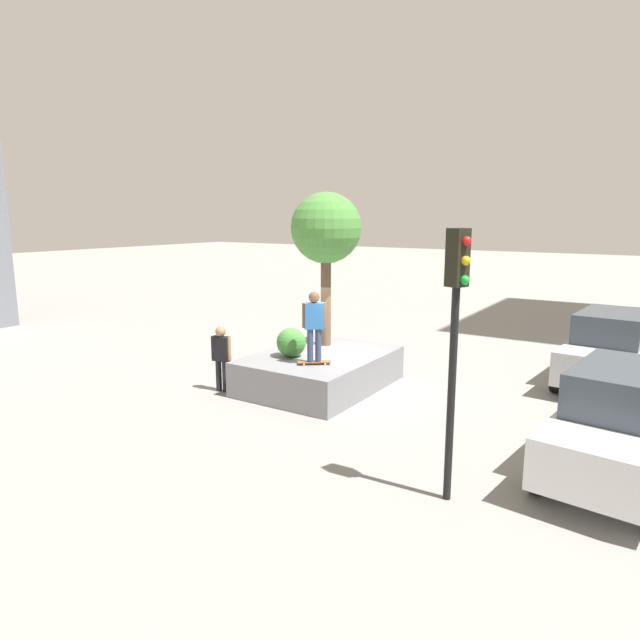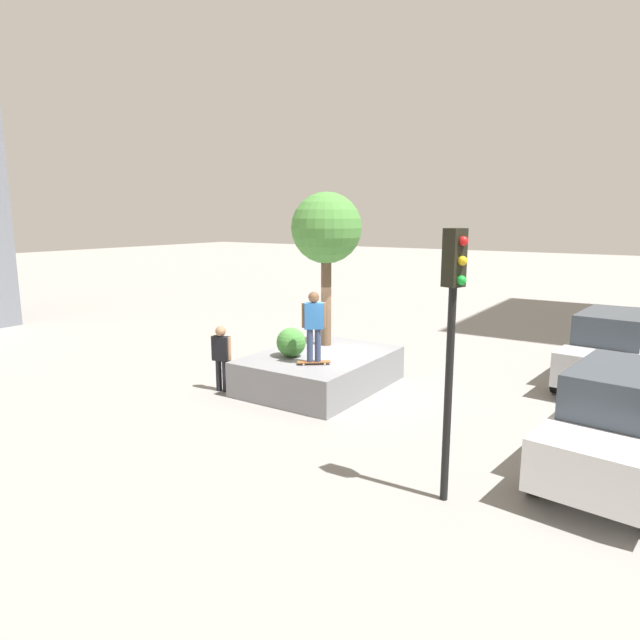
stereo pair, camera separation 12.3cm
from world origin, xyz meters
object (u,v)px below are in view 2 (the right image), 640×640
(planter_ledge, at_px, (320,370))
(sedan_parked, at_px, (611,350))
(traffic_light_corner, at_px, (452,319))
(bystander_watching, at_px, (221,354))
(plaza_tree, at_px, (326,230))
(skateboarder, at_px, (314,322))
(police_car, at_px, (620,425))
(skateboard, at_px, (314,362))

(planter_ledge, relative_size, sedan_parked, 0.91)
(traffic_light_corner, height_order, bystander_watching, traffic_light_corner)
(planter_ledge, height_order, plaza_tree, plaza_tree)
(traffic_light_corner, xyz_separation_m, bystander_watching, (-2.14, -6.74, -1.92))
(plaza_tree, relative_size, skateboarder, 2.45)
(police_car, relative_size, bystander_watching, 2.54)
(police_car, bearing_deg, plaza_tree, -108.71)
(planter_ledge, height_order, bystander_watching, bystander_watching)
(sedan_parked, xyz_separation_m, bystander_watching, (5.84, -8.19, -0.02))
(planter_ledge, relative_size, skateboard, 5.21)
(planter_ledge, bearing_deg, police_car, 77.45)
(plaza_tree, bearing_deg, bystander_watching, -28.79)
(skateboarder, bearing_deg, planter_ledge, -155.08)
(skateboard, height_order, bystander_watching, bystander_watching)
(skateboard, distance_m, traffic_light_corner, 5.64)
(plaza_tree, distance_m, traffic_light_corner, 7.22)
(plaza_tree, bearing_deg, traffic_light_corner, 47.86)
(skateboarder, relative_size, sedan_parked, 0.39)
(traffic_light_corner, bearing_deg, police_car, 136.09)
(bystander_watching, bearing_deg, sedan_parked, 125.49)
(planter_ledge, distance_m, traffic_light_corner, 6.65)
(planter_ledge, distance_m, skateboarder, 1.80)
(planter_ledge, relative_size, police_car, 0.92)
(plaza_tree, relative_size, police_car, 0.97)
(skateboarder, relative_size, bystander_watching, 1.00)
(planter_ledge, bearing_deg, plaza_tree, -155.90)
(skateboarder, relative_size, police_car, 0.39)
(planter_ledge, xyz_separation_m, plaza_tree, (-0.96, -0.43, 3.59))
(skateboard, bearing_deg, traffic_light_corner, 56.77)
(sedan_parked, bearing_deg, skateboard, -49.16)
(plaza_tree, bearing_deg, police_car, 71.29)
(plaza_tree, relative_size, skateboard, 5.47)
(sedan_parked, bearing_deg, police_car, 7.17)
(plaza_tree, xyz_separation_m, sedan_parked, (-3.20, 6.74, -3.04))
(planter_ledge, distance_m, sedan_parked, 7.58)
(planter_ledge, relative_size, skateboarder, 2.34)
(traffic_light_corner, bearing_deg, skateboard, -123.23)
(skateboarder, xyz_separation_m, traffic_light_corner, (2.90, 4.43, 0.97))
(skateboard, xyz_separation_m, traffic_light_corner, (2.90, 4.43, 1.96))
(skateboarder, distance_m, traffic_light_corner, 5.38)
(skateboarder, bearing_deg, traffic_light_corner, 56.77)
(police_car, bearing_deg, bystander_watching, -89.28)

